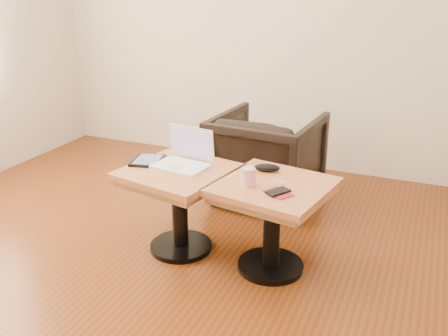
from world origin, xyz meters
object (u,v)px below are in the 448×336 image
at_px(striped_cup, 248,177).
at_px(armchair, 267,158).
at_px(laptop, 184,158).
at_px(side_table_right, 273,206).
at_px(side_table_left, 179,190).

bearing_deg(striped_cup, armchair, 102.59).
relative_size(laptop, armchair, 0.46).
relative_size(laptop, striped_cup, 3.41).
relative_size(side_table_right, armchair, 0.92).
distance_m(side_table_right, striped_cup, 0.24).
relative_size(side_table_left, striped_cup, 6.97).
bearing_deg(side_table_right, laptop, -175.83).
bearing_deg(striped_cup, side_table_left, 171.25).
height_order(side_table_right, laptop, laptop).
bearing_deg(side_table_left, laptop, 93.58).
height_order(laptop, striped_cup, laptop).
xyz_separation_m(laptop, striped_cup, (0.46, -0.14, 0.00)).
height_order(side_table_left, side_table_right, same).
height_order(striped_cup, armchair, armchair).
height_order(side_table_right, striped_cup, striped_cup).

